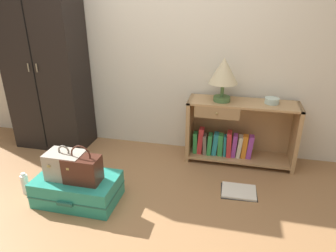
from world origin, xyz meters
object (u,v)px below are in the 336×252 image
at_px(bottle, 25,184).
at_px(open_book_on_floor, 239,191).
at_px(wardrobe, 46,63).
at_px(table_lamp, 224,72).
at_px(handbag, 83,169).
at_px(train_case, 66,165).
at_px(bookshelf, 236,133).
at_px(suitcase_large, 78,189).
at_px(bowl, 272,101).

height_order(bottle, open_book_on_floor, bottle).
bearing_deg(wardrobe, table_lamp, 0.70).
distance_m(wardrobe, handbag, 1.52).
bearing_deg(wardrobe, train_case, -53.57).
bearing_deg(bottle, table_lamp, 31.68).
relative_size(handbag, bottle, 1.61).
bearing_deg(train_case, bookshelf, 37.11).
relative_size(bookshelf, suitcase_large, 1.58).
bearing_deg(bookshelf, suitcase_large, -141.52).
distance_m(wardrobe, bowl, 2.49).
height_order(wardrobe, train_case, wardrobe).
bearing_deg(bookshelf, table_lamp, -169.19).
relative_size(bowl, train_case, 0.45).
distance_m(table_lamp, bottle, 2.16).
relative_size(suitcase_large, train_case, 2.26).
xyz_separation_m(wardrobe, handbag, (0.91, -1.03, -0.63)).
distance_m(bookshelf, table_lamp, 0.68).
height_order(wardrobe, bottle, wardrobe).
relative_size(suitcase_large, bottle, 3.39).
bearing_deg(wardrobe, bottle, -73.89).
bearing_deg(handbag, bowl, 35.11).
bearing_deg(train_case, wardrobe, 126.43).
relative_size(bookshelf, bottle, 5.37).
bearing_deg(open_book_on_floor, bottle, -166.74).
bearing_deg(train_case, bottle, -179.07).
relative_size(bowl, suitcase_large, 0.20).
height_order(bookshelf, bowl, bowl).
distance_m(suitcase_large, train_case, 0.25).
bearing_deg(suitcase_large, train_case, -174.00).
xyz_separation_m(bowl, open_book_on_floor, (-0.25, -0.62, -0.71)).
bearing_deg(bowl, table_lamp, -175.55).
xyz_separation_m(train_case, bottle, (-0.45, -0.01, -0.26)).
bearing_deg(bottle, wardrobe, 106.11).
bearing_deg(bowl, bookshelf, -179.02).
height_order(table_lamp, open_book_on_floor, table_lamp).
bearing_deg(train_case, open_book_on_floor, 16.83).
bearing_deg(wardrobe, handbag, -48.53).
bearing_deg(train_case, bowl, 31.71).
distance_m(handbag, bottle, 0.67).
distance_m(train_case, bottle, 0.52).
xyz_separation_m(wardrobe, bottle, (0.29, -1.01, -0.89)).
bearing_deg(bookshelf, train_case, -142.89).
bearing_deg(bottle, handbag, -1.86).
xyz_separation_m(wardrobe, table_lamp, (1.97, 0.02, -0.01)).
distance_m(bowl, handbag, 1.94).
xyz_separation_m(wardrobe, bookshelf, (2.15, 0.06, -0.66)).
bearing_deg(bowl, suitcase_large, -147.30).
height_order(bookshelf, handbag, bookshelf).
xyz_separation_m(wardrobe, train_case, (0.74, -1.01, -0.63)).
xyz_separation_m(bowl, handbag, (-1.56, -1.10, -0.36)).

